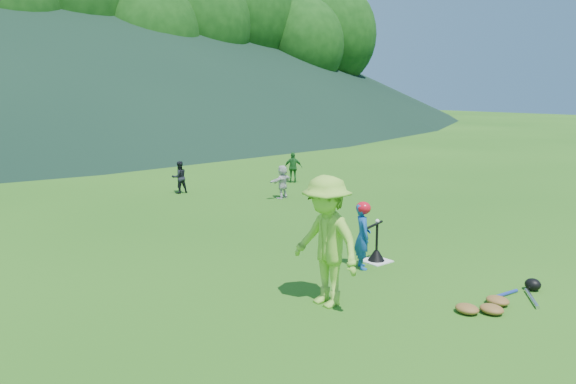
# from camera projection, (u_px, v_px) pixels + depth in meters

# --- Properties ---
(ground) EXTENTS (120.00, 120.00, 0.00)m
(ground) POSITION_uv_depth(u_px,v_px,m) (376.00, 261.00, 10.00)
(ground) COLOR #205413
(ground) RESTS_ON ground
(home_plate) EXTENTS (0.45, 0.45, 0.02)m
(home_plate) POSITION_uv_depth(u_px,v_px,m) (376.00, 261.00, 10.00)
(home_plate) COLOR silver
(home_plate) RESTS_ON ground
(baseball) EXTENTS (0.08, 0.08, 0.08)m
(baseball) POSITION_uv_depth(u_px,v_px,m) (377.00, 221.00, 9.86)
(baseball) COLOR white
(baseball) RESTS_ON batting_tee
(batter_child) EXTENTS (0.45, 0.50, 1.14)m
(batter_child) POSITION_uv_depth(u_px,v_px,m) (363.00, 236.00, 9.53)
(batter_child) COLOR #16489A
(batter_child) RESTS_ON ground
(adult_coach) EXTENTS (0.69, 1.20, 1.86)m
(adult_coach) POSITION_uv_depth(u_px,v_px,m) (326.00, 241.00, 7.84)
(adult_coach) COLOR #8AC73A
(adult_coach) RESTS_ON ground
(fielder_b) EXTENTS (0.50, 0.41, 0.95)m
(fielder_b) POSITION_uv_depth(u_px,v_px,m) (179.00, 177.00, 16.42)
(fielder_b) COLOR black
(fielder_b) RESTS_ON ground
(fielder_c) EXTENTS (0.61, 0.56, 1.00)m
(fielder_c) POSITION_uv_depth(u_px,v_px,m) (293.00, 167.00, 18.25)
(fielder_c) COLOR #1D6122
(fielder_c) RESTS_ON ground
(fielder_d) EXTENTS (0.91, 0.51, 0.93)m
(fielder_d) POSITION_uv_depth(u_px,v_px,m) (282.00, 182.00, 15.67)
(fielder_d) COLOR silver
(fielder_d) RESTS_ON ground
(batting_tee) EXTENTS (0.30, 0.30, 0.68)m
(batting_tee) POSITION_uv_depth(u_px,v_px,m) (376.00, 254.00, 9.97)
(batting_tee) COLOR black
(batting_tee) RESTS_ON home_plate
(batter_gear) EXTENTS (0.73, 0.26, 0.50)m
(batter_gear) POSITION_uv_depth(u_px,v_px,m) (364.00, 209.00, 9.46)
(batter_gear) COLOR red
(batter_gear) RESTS_ON ground
(equipment_pile) EXTENTS (1.80, 0.74, 0.19)m
(equipment_pile) POSITION_uv_depth(u_px,v_px,m) (499.00, 301.00, 7.97)
(equipment_pile) COLOR olive
(equipment_pile) RESTS_ON ground
(outfield_fence) EXTENTS (70.07, 0.08, 1.33)m
(outfield_fence) POSITION_uv_depth(u_px,v_px,m) (1.00, 131.00, 31.27)
(outfield_fence) COLOR gray
(outfield_fence) RESTS_ON ground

